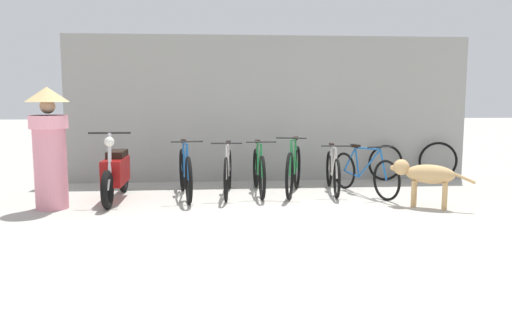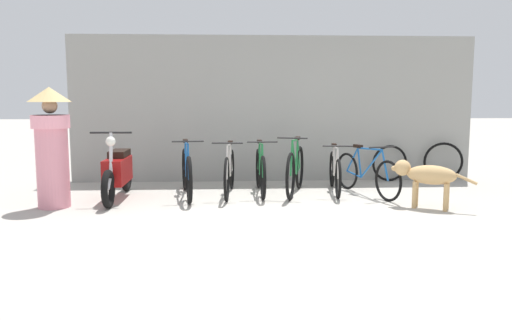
% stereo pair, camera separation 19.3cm
% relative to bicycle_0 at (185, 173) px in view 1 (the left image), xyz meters
% --- Properties ---
extents(ground_plane, '(60.00, 60.00, 0.00)m').
position_rel_bicycle_0_xyz_m(ground_plane, '(1.46, -1.80, -0.36)').
color(ground_plane, '#ADA89E').
extents(shop_wall_back, '(7.26, 0.20, 2.60)m').
position_rel_bicycle_0_xyz_m(shop_wall_back, '(1.46, 1.46, 0.94)').
color(shop_wall_back, gray).
rests_on(shop_wall_back, ground).
extents(bicycle_0, '(0.46, 1.77, 0.89)m').
position_rel_bicycle_0_xyz_m(bicycle_0, '(0.00, 0.00, 0.00)').
color(bicycle_0, black).
rests_on(bicycle_0, ground).
extents(bicycle_1, '(0.46, 1.70, 0.86)m').
position_rel_bicycle_0_xyz_m(bicycle_1, '(0.65, 0.09, -0.01)').
color(bicycle_1, black).
rests_on(bicycle_1, ground).
extents(bicycle_2, '(0.46, 1.68, 0.86)m').
position_rel_bicycle_0_xyz_m(bicycle_2, '(1.15, 0.20, -0.01)').
color(bicycle_2, black).
rests_on(bicycle_2, ground).
extents(bicycle_3, '(0.57, 1.63, 0.92)m').
position_rel_bicycle_0_xyz_m(bicycle_3, '(1.69, 0.11, 0.01)').
color(bicycle_3, black).
rests_on(bicycle_3, ground).
extents(bicycle_4, '(0.46, 1.64, 0.79)m').
position_rel_bicycle_0_xyz_m(bicycle_4, '(2.34, 0.21, -0.03)').
color(bicycle_4, black).
rests_on(bicycle_4, ground).
extents(bicycle_5, '(0.65, 1.60, 0.79)m').
position_rel_bicycle_0_xyz_m(bicycle_5, '(2.78, -0.02, -0.03)').
color(bicycle_5, black).
rests_on(bicycle_5, ground).
extents(motorcycle, '(0.58, 1.79, 1.03)m').
position_rel_bicycle_0_xyz_m(motorcycle, '(-1.01, -0.17, 0.05)').
color(motorcycle, black).
rests_on(motorcycle, ground).
extents(stray_dog, '(1.00, 0.67, 0.65)m').
position_rel_bicycle_0_xyz_m(stray_dog, '(3.33, -1.01, 0.10)').
color(stray_dog, tan).
rests_on(stray_dog, ground).
extents(person_in_robes, '(0.73, 0.73, 1.65)m').
position_rel_bicycle_0_xyz_m(person_in_robes, '(-1.77, -0.68, 0.53)').
color(person_in_robes, pink).
rests_on(person_in_robes, ground).
extents(spare_tire_left, '(0.70, 0.16, 0.70)m').
position_rel_bicycle_0_xyz_m(spare_tire_left, '(4.54, 1.21, -0.01)').
color(spare_tire_left, black).
rests_on(spare_tire_left, ground).
extents(spare_tire_right, '(0.66, 0.09, 0.66)m').
position_rel_bicycle_0_xyz_m(spare_tire_right, '(3.55, 1.21, -0.03)').
color(spare_tire_right, black).
rests_on(spare_tire_right, ground).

